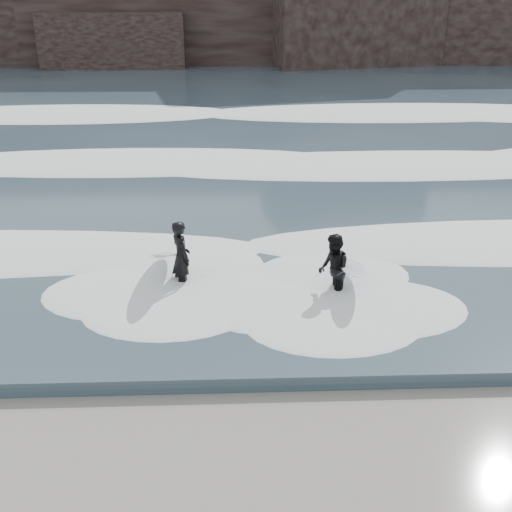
% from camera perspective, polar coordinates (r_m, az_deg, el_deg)
% --- Properties ---
extents(sea, '(90.00, 52.00, 0.30)m').
position_cam_1_polar(sea, '(35.72, -2.50, 13.56)').
color(sea, '#324451').
rests_on(sea, ground).
extents(foam_near, '(60.00, 3.20, 0.20)m').
position_cam_1_polar(foam_near, '(16.37, -2.57, 1.53)').
color(foam_near, white).
rests_on(foam_near, sea).
extents(foam_mid, '(60.00, 4.00, 0.24)m').
position_cam_1_polar(foam_mid, '(22.99, -2.53, 8.28)').
color(foam_mid, white).
rests_on(foam_mid, sea).
extents(foam_far, '(60.00, 4.80, 0.30)m').
position_cam_1_polar(foam_far, '(31.74, -2.51, 12.77)').
color(foam_far, white).
rests_on(foam_far, sea).
extents(surfer_left, '(1.14, 2.20, 1.70)m').
position_cam_1_polar(surfer_left, '(14.33, -7.12, -0.06)').
color(surfer_left, black).
rests_on(surfer_left, ground).
extents(surfer_right, '(1.10, 2.02, 1.59)m').
position_cam_1_polar(surfer_right, '(13.86, 7.12, -1.20)').
color(surfer_right, black).
rests_on(surfer_right, ground).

